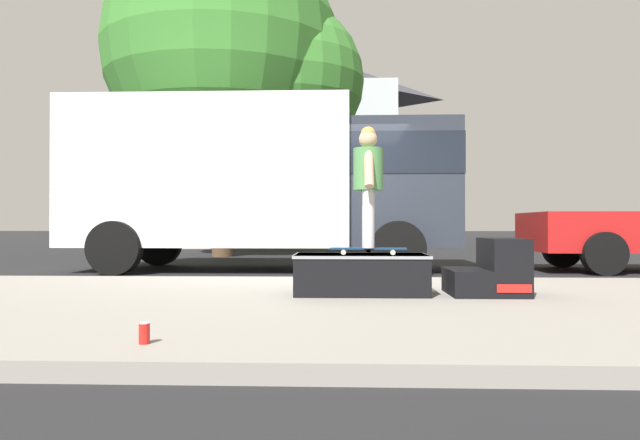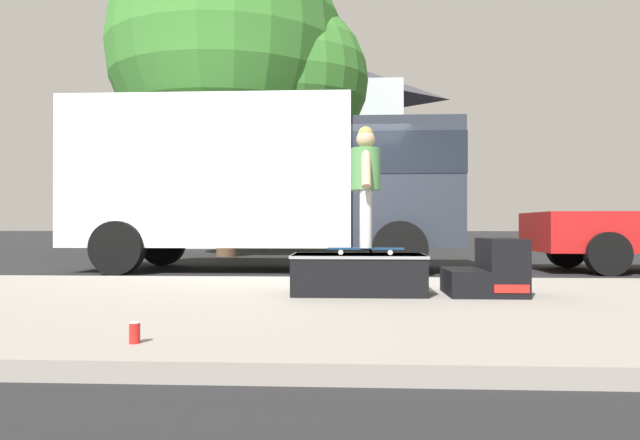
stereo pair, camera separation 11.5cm
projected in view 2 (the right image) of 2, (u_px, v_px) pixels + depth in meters
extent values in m
plane|color=black|center=(332.00, 282.00, 8.49)|extent=(140.00, 140.00, 0.00)
cube|color=gray|center=(322.00, 307.00, 5.49)|extent=(50.00, 5.00, 0.12)
cube|color=black|center=(358.00, 274.00, 6.02)|extent=(1.35, 0.74, 0.41)
cube|color=gray|center=(358.00, 256.00, 6.02)|extent=(1.37, 0.76, 0.03)
cube|color=black|center=(464.00, 282.00, 5.96)|extent=(0.38, 0.78, 0.26)
cube|color=black|center=(501.00, 267.00, 5.94)|extent=(0.38, 0.78, 0.58)
cube|color=red|center=(512.00, 289.00, 5.55)|extent=(0.33, 0.01, 0.08)
cube|color=navy|center=(366.00, 249.00, 5.97)|extent=(0.79, 0.24, 0.02)
cylinder|color=silver|center=(390.00, 252.00, 6.04)|extent=(0.05, 0.03, 0.05)
cylinder|color=silver|center=(390.00, 252.00, 5.86)|extent=(0.05, 0.03, 0.05)
cylinder|color=silver|center=(342.00, 251.00, 6.09)|extent=(0.05, 0.03, 0.05)
cylinder|color=silver|center=(341.00, 252.00, 5.91)|extent=(0.05, 0.03, 0.05)
cylinder|color=silver|center=(365.00, 219.00, 6.05)|extent=(0.12, 0.12, 0.59)
cylinder|color=silver|center=(366.00, 219.00, 5.90)|extent=(0.12, 0.12, 0.59)
cylinder|color=#4C8C4C|center=(366.00, 169.00, 5.98)|extent=(0.30, 0.30, 0.43)
cylinder|color=tan|center=(365.00, 172.00, 6.17)|extent=(0.09, 0.26, 0.41)
cylinder|color=tan|center=(366.00, 169.00, 5.79)|extent=(0.09, 0.26, 0.41)
sphere|color=tan|center=(366.00, 139.00, 5.98)|extent=(0.19, 0.19, 0.19)
sphere|color=tan|center=(366.00, 134.00, 5.98)|extent=(0.16, 0.16, 0.16)
cylinder|color=red|center=(135.00, 333.00, 3.51)|extent=(0.07, 0.07, 0.12)
cylinder|color=silver|center=(135.00, 323.00, 3.51)|extent=(0.06, 0.06, 0.00)
cube|color=white|center=(216.00, 176.00, 10.82)|extent=(5.00, 2.35, 2.60)
cube|color=#282D38|center=(403.00, 186.00, 10.63)|extent=(1.90, 2.16, 2.20)
cube|color=black|center=(403.00, 159.00, 10.64)|extent=(1.92, 2.19, 0.70)
cylinder|color=black|center=(390.00, 244.00, 11.80)|extent=(0.90, 0.28, 0.90)
cylinder|color=black|center=(400.00, 248.00, 9.46)|extent=(0.90, 0.28, 0.90)
cylinder|color=black|center=(163.00, 243.00, 12.06)|extent=(0.90, 0.28, 0.90)
cylinder|color=black|center=(117.00, 248.00, 9.71)|extent=(0.90, 0.28, 0.90)
cube|color=red|center=(607.00, 232.00, 10.43)|extent=(2.60, 1.85, 0.70)
cylinder|color=black|center=(566.00, 249.00, 11.38)|extent=(0.72, 0.24, 0.72)
cylinder|color=black|center=(608.00, 254.00, 9.53)|extent=(0.72, 0.24, 0.72)
cylinder|color=brown|center=(227.00, 192.00, 15.42)|extent=(0.56, 0.56, 3.39)
sphere|color=#387A2D|center=(227.00, 53.00, 15.45)|extent=(6.22, 6.22, 6.22)
sphere|color=#387A2D|center=(291.00, 81.00, 15.35)|extent=(4.05, 4.05, 4.05)
cube|color=silver|center=(287.00, 173.00, 24.31)|extent=(9.00, 7.50, 6.00)
cube|color=#B2ADA3|center=(275.00, 209.00, 20.31)|extent=(9.00, 0.50, 2.80)
pyramid|color=#38383F|center=(287.00, 73.00, 24.35)|extent=(9.54, 7.95, 2.40)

